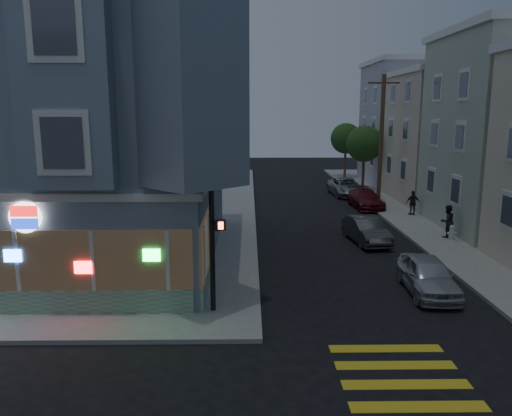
{
  "coord_description": "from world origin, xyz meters",
  "views": [
    {
      "loc": [
        2.62,
        -11.48,
        6.69
      ],
      "look_at": [
        2.88,
        7.3,
        3.0
      ],
      "focal_mm": 35.0,
      "sensor_mm": 36.0,
      "label": 1
    }
  ],
  "objects_px": {
    "parked_car_c": "(366,199)",
    "parked_car_d": "(346,187)",
    "utility_pole": "(381,137)",
    "pedestrian_b": "(413,203)",
    "traffic_signal": "(212,204)",
    "fire_hydrant": "(452,232)",
    "street_tree_far": "(346,139)",
    "street_tree_near": "(364,144)",
    "pedestrian_a": "(447,221)",
    "parked_car_b": "(366,230)",
    "parked_car_a": "(428,275)"
  },
  "relations": [
    {
      "from": "street_tree_near",
      "to": "parked_car_b",
      "type": "relative_size",
      "value": 1.32
    },
    {
      "from": "parked_car_a",
      "to": "street_tree_far",
      "type": "bearing_deg",
      "value": 87.74
    },
    {
      "from": "utility_pole",
      "to": "street_tree_far",
      "type": "xyz_separation_m",
      "value": [
        0.2,
        14.0,
        -0.86
      ]
    },
    {
      "from": "pedestrian_a",
      "to": "traffic_signal",
      "type": "xyz_separation_m",
      "value": [
        -11.51,
        -9.67,
        2.78
      ]
    },
    {
      "from": "parked_car_d",
      "to": "fire_hydrant",
      "type": "relative_size",
      "value": 6.39
    },
    {
      "from": "pedestrian_a",
      "to": "fire_hydrant",
      "type": "xyz_separation_m",
      "value": [
        0.05,
        -0.54,
        -0.44
      ]
    },
    {
      "from": "parked_car_a",
      "to": "street_tree_near",
      "type": "bearing_deg",
      "value": 85.99
    },
    {
      "from": "pedestrian_b",
      "to": "traffic_signal",
      "type": "bearing_deg",
      "value": 47.04
    },
    {
      "from": "street_tree_near",
      "to": "pedestrian_b",
      "type": "bearing_deg",
      "value": -85.67
    },
    {
      "from": "pedestrian_a",
      "to": "parked_car_d",
      "type": "xyz_separation_m",
      "value": [
        -2.58,
        13.89,
        -0.31
      ]
    },
    {
      "from": "pedestrian_b",
      "to": "parked_car_d",
      "type": "xyz_separation_m",
      "value": [
        -2.63,
        8.19,
        -0.23
      ]
    },
    {
      "from": "utility_pole",
      "to": "fire_hydrant",
      "type": "relative_size",
      "value": 11.58
    },
    {
      "from": "fire_hydrant",
      "to": "traffic_signal",
      "type": "bearing_deg",
      "value": -141.73
    },
    {
      "from": "utility_pole",
      "to": "street_tree_near",
      "type": "bearing_deg",
      "value": 88.09
    },
    {
      "from": "pedestrian_b",
      "to": "parked_car_a",
      "type": "relative_size",
      "value": 0.39
    },
    {
      "from": "parked_car_c",
      "to": "parked_car_d",
      "type": "relative_size",
      "value": 0.89
    },
    {
      "from": "street_tree_far",
      "to": "parked_car_d",
      "type": "height_order",
      "value": "street_tree_far"
    },
    {
      "from": "street_tree_far",
      "to": "fire_hydrant",
      "type": "distance_m",
      "value": 25.06
    },
    {
      "from": "street_tree_far",
      "to": "parked_car_b",
      "type": "relative_size",
      "value": 1.32
    },
    {
      "from": "pedestrian_a",
      "to": "traffic_signal",
      "type": "distance_m",
      "value": 15.29
    },
    {
      "from": "pedestrian_a",
      "to": "fire_hydrant",
      "type": "bearing_deg",
      "value": 73.34
    },
    {
      "from": "street_tree_near",
      "to": "utility_pole",
      "type": "bearing_deg",
      "value": -91.91
    },
    {
      "from": "utility_pole",
      "to": "pedestrian_b",
      "type": "bearing_deg",
      "value": -77.67
    },
    {
      "from": "street_tree_near",
      "to": "fire_hydrant",
      "type": "bearing_deg",
      "value": -87.28
    },
    {
      "from": "street_tree_near",
      "to": "parked_car_d",
      "type": "relative_size",
      "value": 1.07
    },
    {
      "from": "pedestrian_b",
      "to": "parked_car_d",
      "type": "bearing_deg",
      "value": -78.19
    },
    {
      "from": "street_tree_far",
      "to": "traffic_signal",
      "type": "height_order",
      "value": "traffic_signal"
    },
    {
      "from": "parked_car_b",
      "to": "fire_hydrant",
      "type": "distance_m",
      "value": 4.4
    },
    {
      "from": "pedestrian_a",
      "to": "parked_car_d",
      "type": "relative_size",
      "value": 0.34
    },
    {
      "from": "parked_car_a",
      "to": "parked_car_d",
      "type": "bearing_deg",
      "value": 90.03
    },
    {
      "from": "utility_pole",
      "to": "parked_car_c",
      "type": "height_order",
      "value": "utility_pole"
    },
    {
      "from": "pedestrian_a",
      "to": "parked_car_a",
      "type": "xyz_separation_m",
      "value": [
        -3.72,
        -7.67,
        -0.32
      ]
    },
    {
      "from": "parked_car_a",
      "to": "traffic_signal",
      "type": "bearing_deg",
      "value": -162.59
    },
    {
      "from": "pedestrian_a",
      "to": "traffic_signal",
      "type": "height_order",
      "value": "traffic_signal"
    },
    {
      "from": "utility_pole",
      "to": "street_tree_far",
      "type": "height_order",
      "value": "utility_pole"
    },
    {
      "from": "pedestrian_a",
      "to": "utility_pole",
      "type": "bearing_deg",
      "value": -107.02
    },
    {
      "from": "utility_pole",
      "to": "parked_car_d",
      "type": "bearing_deg",
      "value": 114.26
    },
    {
      "from": "street_tree_near",
      "to": "parked_car_a",
      "type": "relative_size",
      "value": 1.33
    },
    {
      "from": "utility_pole",
      "to": "street_tree_far",
      "type": "relative_size",
      "value": 1.7
    },
    {
      "from": "utility_pole",
      "to": "pedestrian_b",
      "type": "distance_m",
      "value": 6.08
    },
    {
      "from": "utility_pole",
      "to": "pedestrian_b",
      "type": "height_order",
      "value": "utility_pole"
    },
    {
      "from": "street_tree_near",
      "to": "traffic_signal",
      "type": "xyz_separation_m",
      "value": [
        -10.77,
        -25.94,
        -0.15
      ]
    },
    {
      "from": "street_tree_far",
      "to": "parked_car_a",
      "type": "bearing_deg",
      "value": -95.31
    },
    {
      "from": "street_tree_far",
      "to": "parked_car_b",
      "type": "xyz_separation_m",
      "value": [
        -3.6,
        -24.75,
        -3.27
      ]
    },
    {
      "from": "parked_car_d",
      "to": "traffic_signal",
      "type": "bearing_deg",
      "value": -114.47
    },
    {
      "from": "parked_car_c",
      "to": "traffic_signal",
      "type": "distance_m",
      "value": 20.8
    },
    {
      "from": "pedestrian_b",
      "to": "fire_hydrant",
      "type": "bearing_deg",
      "value": 84.01
    },
    {
      "from": "parked_car_c",
      "to": "traffic_signal",
      "type": "height_order",
      "value": "traffic_signal"
    },
    {
      "from": "traffic_signal",
      "to": "utility_pole",
      "type": "bearing_deg",
      "value": 42.77
    },
    {
      "from": "pedestrian_b",
      "to": "parked_car_c",
      "type": "relative_size",
      "value": 0.35
    }
  ]
}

